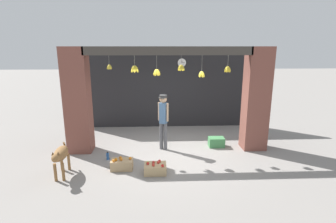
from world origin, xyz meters
name	(u,v)px	position (x,y,z in m)	size (l,w,h in m)	color
ground_plane	(169,153)	(0.00, 0.00, 0.00)	(60.00, 60.00, 0.00)	gray
shop_back_wall	(165,88)	(0.00, 2.76, 1.56)	(6.64, 0.12, 3.13)	#232326
shop_pillar_left	(78,101)	(-2.67, 0.30, 1.56)	(0.70, 0.60, 3.13)	brown
shop_pillar_right	(256,99)	(2.67, 0.30, 1.56)	(0.70, 0.60, 3.13)	brown
storefront_awning	(169,53)	(0.01, 0.12, 2.96)	(4.74, 0.27, 0.88)	#3D3833
dog	(61,155)	(-2.70, -1.33, 0.56)	(0.36, 1.08, 0.80)	olive
shopkeeper	(163,118)	(-0.15, 0.31, 1.03)	(0.32, 0.31, 1.72)	#56565B
fruit_crate_oranges	(122,164)	(-1.27, -1.02, 0.14)	(0.56, 0.35, 0.33)	tan
fruit_crate_apples	(155,168)	(-0.40, -1.28, 0.13)	(0.55, 0.41, 0.31)	tan
produce_box_green	(216,142)	(1.55, 0.46, 0.15)	(0.49, 0.33, 0.30)	#42844C
water_bottle	(108,156)	(-1.75, -0.41, 0.11)	(0.08, 0.08, 0.23)	#2D60AD
wall_clock	(182,63)	(0.63, 2.69, 2.52)	(0.34, 0.03, 0.34)	black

